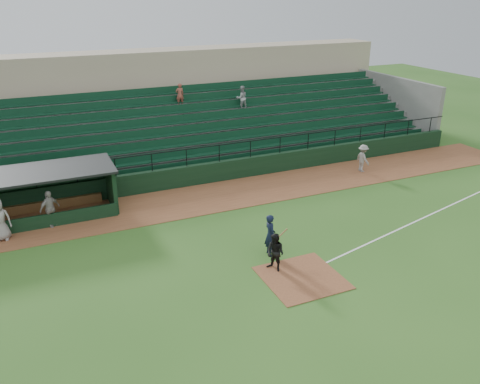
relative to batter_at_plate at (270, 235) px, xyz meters
name	(u,v)px	position (x,y,z in m)	size (l,w,h in m)	color
ground	(289,266)	(0.31, -1.17, -0.93)	(90.00, 90.00, 0.00)	#305D1E
warning_track	(218,196)	(0.31, 6.83, -0.92)	(40.00, 4.00, 0.03)	brown
home_plate_dirt	(302,278)	(0.31, -2.17, -0.92)	(3.00, 3.00, 0.03)	brown
foul_line	(419,220)	(8.31, 0.03, -0.93)	(18.00, 0.09, 0.01)	white
stadium_structure	(171,121)	(0.30, 15.29, 1.37)	(38.00, 13.08, 6.40)	black
dugout	(21,192)	(-9.44, 8.39, 0.40)	(8.90, 3.20, 2.42)	black
batter_at_plate	(270,235)	(0.00, 0.00, 0.00)	(1.03, 0.72, 1.86)	black
umpire	(275,253)	(-0.40, -1.22, -0.13)	(0.78, 0.61, 1.61)	black
runner	(363,158)	(9.96, 6.87, -0.05)	(1.10, 0.63, 1.71)	gray
dugout_player_a	(50,209)	(-8.30, 6.64, 0.00)	(1.05, 0.44, 1.80)	#A6A19B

